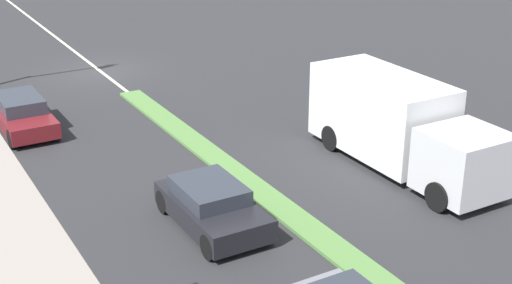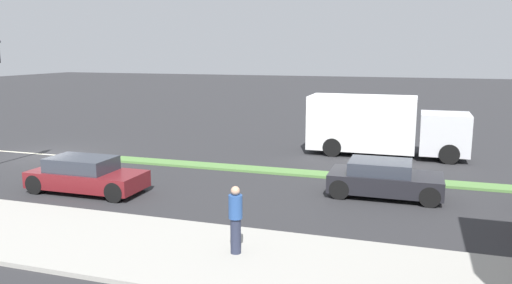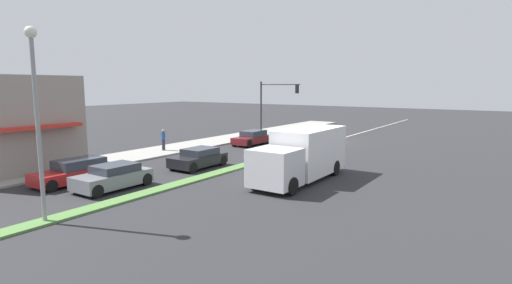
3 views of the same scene
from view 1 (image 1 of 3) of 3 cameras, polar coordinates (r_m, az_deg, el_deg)
ground_plane at (r=19.89m, az=4.40°, el=-7.17°), size 160.00×160.00×0.00m
lane_marking_center at (r=35.09m, az=-12.38°, el=5.59°), size 0.16×60.00×0.01m
delivery_truck at (r=23.79m, az=11.32°, el=1.42°), size 2.44×7.50×2.87m
sedan_maroon at (r=28.14m, az=-18.22°, el=2.16°), size 1.76×4.19×1.28m
sedan_dark at (r=19.87m, az=-3.54°, el=-5.14°), size 1.92×3.85×1.26m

